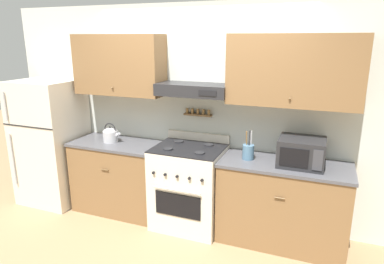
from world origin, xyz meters
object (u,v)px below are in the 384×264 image
object	(u,v)px
stove_range	(189,186)
tea_kettle	(110,134)
utensil_crock	(248,151)
refrigerator	(51,142)
microwave	(301,152)

from	to	relation	value
stove_range	tea_kettle	distance (m)	1.18
utensil_crock	stove_range	bearing A→B (deg)	-177.87
stove_range	utensil_crock	size ratio (longest dim) A/B	3.39
refrigerator	utensil_crock	distance (m)	2.65
refrigerator	utensil_crock	xyz separation A→B (m)	(2.64, 0.06, 0.17)
tea_kettle	refrigerator	bearing A→B (deg)	-176.33
stove_range	utensil_crock	xyz separation A→B (m)	(0.67, 0.03, 0.51)
tea_kettle	microwave	xyz separation A→B (m)	(2.27, 0.02, 0.05)
refrigerator	microwave	bearing A→B (deg)	1.37
stove_range	tea_kettle	xyz separation A→B (m)	(-1.06, 0.03, 0.52)
refrigerator	tea_kettle	world-z (taller)	refrigerator
microwave	utensil_crock	bearing A→B (deg)	-178.10
stove_range	tea_kettle	bearing A→B (deg)	178.65
stove_range	microwave	size ratio (longest dim) A/B	2.35
refrigerator	microwave	xyz separation A→B (m)	(3.18, 0.08, 0.23)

